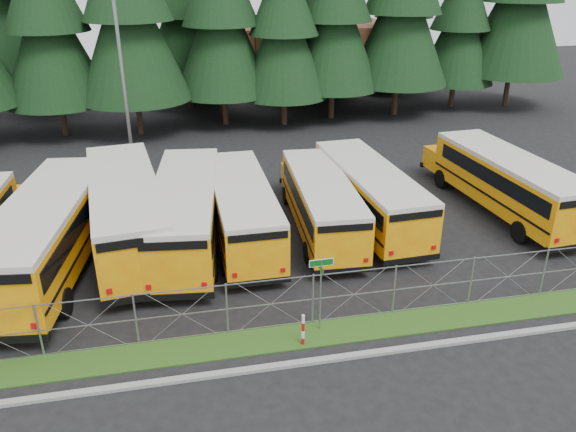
# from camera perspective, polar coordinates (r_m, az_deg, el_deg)

# --- Properties ---
(ground) EXTENTS (120.00, 120.00, 0.00)m
(ground) POSITION_cam_1_polar(r_m,az_deg,el_deg) (21.34, 4.48, -8.95)
(ground) COLOR black
(ground) RESTS_ON ground
(curb) EXTENTS (50.00, 0.25, 0.12)m
(curb) POSITION_cam_1_polar(r_m,az_deg,el_deg) (18.92, 7.12, -13.84)
(curb) COLOR gray
(curb) RESTS_ON ground
(grass_verge) EXTENTS (50.00, 1.40, 0.06)m
(grass_verge) POSITION_cam_1_polar(r_m,az_deg,el_deg) (19.99, 5.84, -11.50)
(grass_verge) COLOR #224F16
(grass_verge) RESTS_ON ground
(chainlink_fence) EXTENTS (44.00, 0.10, 2.00)m
(chainlink_fence) POSITION_cam_1_polar(r_m,az_deg,el_deg) (20.00, 5.36, -8.10)
(chainlink_fence) COLOR gray
(chainlink_fence) RESTS_ON ground
(brick_building) EXTENTS (22.00, 10.00, 6.00)m
(brick_building) POSITION_cam_1_polar(r_m,az_deg,el_deg) (58.78, -0.63, 16.00)
(brick_building) COLOR brown
(brick_building) RESTS_ON ground
(bus_1) EXTENTS (4.49, 12.68, 3.25)m
(bus_1) POSITION_cam_1_polar(r_m,az_deg,el_deg) (24.77, -22.84, -1.64)
(bus_1) COLOR orange
(bus_1) RESTS_ON ground
(bus_2) EXTENTS (4.46, 12.69, 3.26)m
(bus_2) POSITION_cam_1_polar(r_m,az_deg,el_deg) (25.82, -16.11, 0.45)
(bus_2) COLOR orange
(bus_2) RESTS_ON ground
(bus_3) EXTENTS (4.08, 11.88, 3.05)m
(bus_3) POSITION_cam_1_polar(r_m,az_deg,el_deg) (25.31, -10.25, 0.30)
(bus_3) COLOR orange
(bus_3) RESTS_ON ground
(bus_4) EXTENTS (2.61, 10.81, 2.83)m
(bus_4) POSITION_cam_1_polar(r_m,az_deg,el_deg) (25.58, -4.80, 0.64)
(bus_4) COLOR orange
(bus_4) RESTS_ON ground
(bus_5) EXTENTS (3.06, 10.60, 2.75)m
(bus_5) POSITION_cam_1_polar(r_m,az_deg,el_deg) (26.29, 3.25, 1.26)
(bus_5) COLOR orange
(bus_5) RESTS_ON ground
(bus_6) EXTENTS (3.19, 11.16, 2.89)m
(bus_6) POSITION_cam_1_polar(r_m,az_deg,el_deg) (27.40, 7.94, 2.22)
(bus_6) COLOR orange
(bus_6) RESTS_ON ground
(bus_east) EXTENTS (3.49, 11.67, 3.02)m
(bus_east) POSITION_cam_1_polar(r_m,az_deg,el_deg) (30.28, 20.97, 3.10)
(bus_east) COLOR orange
(bus_east) RESTS_ON ground
(street_sign) EXTENTS (0.84, 0.55, 2.81)m
(street_sign) POSITION_cam_1_polar(r_m,az_deg,el_deg) (18.89, 3.36, -6.47)
(street_sign) COLOR gray
(street_sign) RESTS_ON ground
(striped_bollard) EXTENTS (0.11, 0.11, 1.20)m
(striped_bollard) POSITION_cam_1_polar(r_m,az_deg,el_deg) (18.94, 1.54, -11.54)
(striped_bollard) COLOR #B20C0C
(striped_bollard) RESTS_ON ground
(light_standard) EXTENTS (0.70, 0.35, 10.14)m
(light_standard) POSITION_cam_1_polar(r_m,az_deg,el_deg) (33.94, -16.38, 12.99)
(light_standard) COLOR gray
(light_standard) RESTS_ON ground
(conifer_2) EXTENTS (7.33, 7.33, 16.21)m
(conifer_2) POSITION_cam_1_polar(r_m,az_deg,el_deg) (43.45, -23.32, 17.89)
(conifer_2) COLOR black
(conifer_2) RESTS_ON ground
(conifer_3) EXTENTS (8.00, 8.00, 17.69)m
(conifer_3) POSITION_cam_1_polar(r_m,az_deg,el_deg) (42.00, -16.02, 19.72)
(conifer_3) COLOR black
(conifer_3) RESTS_ON ground
(conifer_4) EXTENTS (7.41, 7.41, 16.39)m
(conifer_4) POSITION_cam_1_polar(r_m,az_deg,el_deg) (43.64, -6.86, 19.73)
(conifer_4) COLOR black
(conifer_4) RESTS_ON ground
(conifer_5) EXTENTS (6.73, 6.73, 14.89)m
(conifer_5) POSITION_cam_1_polar(r_m,az_deg,el_deg) (43.34, -0.42, 18.86)
(conifer_5) COLOR black
(conifer_5) RESTS_ON ground
(conifer_6) EXTENTS (7.53, 7.53, 16.64)m
(conifer_6) POSITION_cam_1_polar(r_m,az_deg,el_deg) (45.34, 4.73, 20.15)
(conifer_6) COLOR black
(conifer_6) RESTS_ON ground
(conifer_7) EXTENTS (7.98, 7.98, 17.65)m
(conifer_7) POSITION_cam_1_polar(r_m,az_deg,el_deg) (47.17, 11.58, 20.55)
(conifer_7) COLOR black
(conifer_7) RESTS_ON ground
(conifer_8) EXTENTS (6.49, 6.49, 14.36)m
(conifer_8) POSITION_cam_1_polar(r_m,az_deg,el_deg) (51.19, 17.16, 18.43)
(conifer_8) COLOR black
(conifer_8) RESTS_ON ground
(conifer_11) EXTENTS (7.50, 7.50, 16.60)m
(conifer_11) POSITION_cam_1_polar(r_m,az_deg,el_deg) (49.72, -10.65, 20.20)
(conifer_11) COLOR black
(conifer_11) RESTS_ON ground
(conifer_13) EXTENTS (6.98, 6.98, 15.43)m
(conifer_13) POSITION_cam_1_polar(r_m,az_deg,el_deg) (55.63, 11.73, 19.94)
(conifer_13) COLOR black
(conifer_13) RESTS_ON ground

